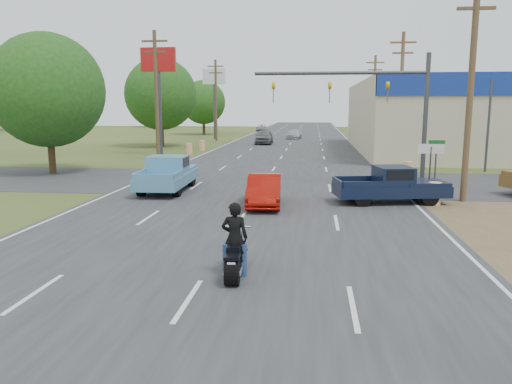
# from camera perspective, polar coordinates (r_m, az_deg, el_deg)

# --- Properties ---
(ground) EXTENTS (200.00, 200.00, 0.00)m
(ground) POSITION_cam_1_polar(r_m,az_deg,el_deg) (11.40, -7.77, -12.25)
(ground) COLOR #34431B
(ground) RESTS_ON ground
(main_road) EXTENTS (15.00, 180.00, 0.02)m
(main_road) POSITION_cam_1_polar(r_m,az_deg,el_deg) (50.48, 3.49, 4.87)
(main_road) COLOR #2D2D30
(main_road) RESTS_ON ground
(cross_road) EXTENTS (120.00, 10.00, 0.02)m
(cross_road) POSITION_cam_1_polar(r_m,az_deg,el_deg) (28.67, 1.10, 1.21)
(cross_road) COLOR #2D2D30
(cross_road) RESTS_ON ground
(utility_pole_1) EXTENTS (2.00, 0.28, 10.00)m
(utility_pole_1) POSITION_cam_1_polar(r_m,az_deg,el_deg) (24.23, 23.37, 11.47)
(utility_pole_1) COLOR #4C3823
(utility_pole_1) RESTS_ON ground
(utility_pole_2) EXTENTS (2.00, 0.28, 10.00)m
(utility_pole_2) POSITION_cam_1_polar(r_m,az_deg,el_deg) (41.80, 16.23, 10.79)
(utility_pole_2) COLOR #4C3823
(utility_pole_2) RESTS_ON ground
(utility_pole_3) EXTENTS (2.00, 0.28, 10.00)m
(utility_pole_3) POSITION_cam_1_polar(r_m,az_deg,el_deg) (59.63, 13.34, 10.47)
(utility_pole_3) COLOR #4C3823
(utility_pole_3) RESTS_ON ground
(utility_pole_5) EXTENTS (2.00, 0.28, 10.00)m
(utility_pole_5) POSITION_cam_1_polar(r_m,az_deg,el_deg) (40.14, -11.34, 11.05)
(utility_pole_5) COLOR #4C3823
(utility_pole_5) RESTS_ON ground
(utility_pole_6) EXTENTS (2.00, 0.28, 10.00)m
(utility_pole_6) POSITION_cam_1_polar(r_m,az_deg,el_deg) (63.42, -4.60, 10.64)
(utility_pole_6) COLOR #4C3823
(utility_pole_6) RESTS_ON ground
(tree_0) EXTENTS (7.14, 7.14, 8.84)m
(tree_0) POSITION_cam_1_polar(r_m,az_deg,el_deg) (34.55, -22.75, 10.65)
(tree_0) COLOR #422D19
(tree_0) RESTS_ON ground
(tree_1) EXTENTS (7.56, 7.56, 9.36)m
(tree_1) POSITION_cam_1_polar(r_m,az_deg,el_deg) (54.70, -10.86, 10.92)
(tree_1) COLOR #422D19
(tree_1) RESTS_ON ground
(tree_2) EXTENTS (6.72, 6.72, 8.32)m
(tree_2) POSITION_cam_1_polar(r_m,az_deg,el_deg) (78.08, -6.03, 10.17)
(tree_2) COLOR #422D19
(tree_2) RESTS_ON ground
(tree_5) EXTENTS (7.98, 7.98, 9.88)m
(tree_5) POSITION_cam_1_polar(r_m,az_deg,el_deg) (108.73, 21.44, 9.90)
(tree_5) COLOR #422D19
(tree_5) RESTS_ON ground
(tree_6) EXTENTS (8.82, 8.82, 10.92)m
(tree_6) POSITION_cam_1_polar(r_m,az_deg,el_deg) (110.21, -10.89, 10.70)
(tree_6) COLOR #422D19
(tree_6) RESTS_ON ground
(barrel_0) EXTENTS (0.56, 0.56, 1.00)m
(barrel_0) POSITION_cam_1_polar(r_m,az_deg,el_deg) (23.16, 19.72, -0.17)
(barrel_0) COLOR orange
(barrel_0) RESTS_ON ground
(barrel_1) EXTENTS (0.56, 0.56, 1.00)m
(barrel_1) POSITION_cam_1_polar(r_m,az_deg,el_deg) (31.48, 16.98, 2.45)
(barrel_1) COLOR orange
(barrel_1) RESTS_ON ground
(barrel_2) EXTENTS (0.56, 0.56, 1.00)m
(barrel_2) POSITION_cam_1_polar(r_m,az_deg,el_deg) (45.78, -7.64, 4.92)
(barrel_2) COLOR orange
(barrel_2) RESTS_ON ground
(barrel_3) EXTENTS (0.56, 0.56, 1.00)m
(barrel_3) POSITION_cam_1_polar(r_m,az_deg,el_deg) (49.58, -6.17, 5.31)
(barrel_3) COLOR orange
(barrel_3) RESTS_ON ground
(pole_sign_left_near) EXTENTS (3.00, 0.35, 9.20)m
(pole_sign_left_near) POSITION_cam_1_polar(r_m,az_deg,el_deg) (44.34, -11.06, 13.31)
(pole_sign_left_near) COLOR #3F3F44
(pole_sign_left_near) RESTS_ON ground
(pole_sign_left_far) EXTENTS (3.00, 0.35, 9.20)m
(pole_sign_left_far) POSITION_cam_1_polar(r_m,az_deg,el_deg) (67.59, -4.81, 12.15)
(pole_sign_left_far) COLOR #3F3F44
(pole_sign_left_far) RESTS_ON ground
(lane_sign) EXTENTS (1.20, 0.08, 2.52)m
(lane_sign) POSITION_cam_1_polar(r_m,az_deg,el_deg) (24.96, 19.32, 3.77)
(lane_sign) COLOR #3F3F44
(lane_sign) RESTS_ON ground
(street_name_sign) EXTENTS (0.80, 0.08, 2.61)m
(street_name_sign) POSITION_cam_1_polar(r_m,az_deg,el_deg) (26.57, 19.85, 3.44)
(street_name_sign) COLOR #3F3F44
(street_name_sign) RESTS_ON ground
(signal_mast) EXTENTS (9.12, 0.40, 7.00)m
(signal_mast) POSITION_cam_1_polar(r_m,az_deg,el_deg) (27.41, 13.35, 10.61)
(signal_mast) COLOR #3F3F44
(signal_mast) RESTS_ON ground
(red_convertible) EXTENTS (1.66, 4.14, 1.34)m
(red_convertible) POSITION_cam_1_polar(r_m,az_deg,el_deg) (21.58, 0.95, 0.17)
(red_convertible) COLOR #960E06
(red_convertible) RESTS_ON ground
(motorcycle) EXTENTS (0.69, 2.26, 1.15)m
(motorcycle) POSITION_cam_1_polar(r_m,az_deg,el_deg) (12.61, -2.46, -7.53)
(motorcycle) COLOR black
(motorcycle) RESTS_ON ground
(rider) EXTENTS (0.69, 0.48, 1.82)m
(rider) POSITION_cam_1_polar(r_m,az_deg,el_deg) (12.55, -2.45, -5.69)
(rider) COLOR black
(rider) RESTS_ON ground
(blue_pickup) EXTENTS (2.22, 5.45, 1.79)m
(blue_pickup) POSITION_cam_1_polar(r_m,az_deg,el_deg) (25.87, -10.00, 2.14)
(blue_pickup) COLOR black
(blue_pickup) RESTS_ON ground
(navy_pickup) EXTENTS (5.20, 2.77, 1.64)m
(navy_pickup) POSITION_cam_1_polar(r_m,az_deg,el_deg) (23.05, 15.42, 0.83)
(navy_pickup) COLOR black
(navy_pickup) RESTS_ON ground
(distant_car_grey) EXTENTS (2.05, 4.86, 1.64)m
(distant_car_grey) POSITION_cam_1_polar(r_m,az_deg,el_deg) (58.02, 0.93, 6.32)
(distant_car_grey) COLOR slate
(distant_car_grey) RESTS_ON ground
(distant_car_silver) EXTENTS (2.16, 4.39, 1.23)m
(distant_car_silver) POSITION_cam_1_polar(r_m,az_deg,el_deg) (67.84, 4.37, 6.60)
(distant_car_silver) COLOR #B5B4B9
(distant_car_silver) RESTS_ON ground
(distant_car_white) EXTENTS (2.01, 4.28, 1.18)m
(distant_car_white) POSITION_cam_1_polar(r_m,az_deg,el_deg) (89.79, 0.69, 7.36)
(distant_car_white) COLOR silver
(distant_car_white) RESTS_ON ground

